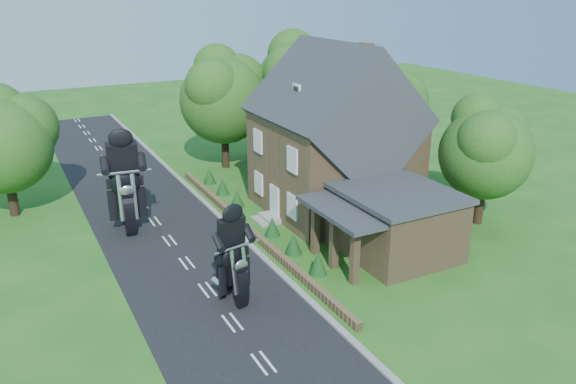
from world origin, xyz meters
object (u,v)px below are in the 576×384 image
garden_wall (249,229)px  motorcycle_follow (129,216)px  motorcycle_lead (233,288)px  annex (393,221)px  house (334,141)px

garden_wall → motorcycle_follow: motorcycle_follow is taller
motorcycle_follow → motorcycle_lead: bearing=110.0°
motorcycle_follow → garden_wall: bearing=156.7°
garden_wall → annex: (5.57, -5.80, 1.57)m
garden_wall → annex: size_ratio=3.12×
annex → motorcycle_lead: bearing=-175.7°
annex → garden_wall: bearing=133.8°
house → motorcycle_follow: (-12.07, 2.45, -3.45)m
annex → house: bearing=84.8°
garden_wall → motorcycle_follow: bearing=149.6°
motorcycle_lead → house: bearing=-153.8°
house → motorcycle_lead: size_ratio=6.80×
house → motorcycle_lead: house is taller
garden_wall → house: bearing=9.2°
house → motorcycle_lead: (-9.81, -7.49, -3.64)m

